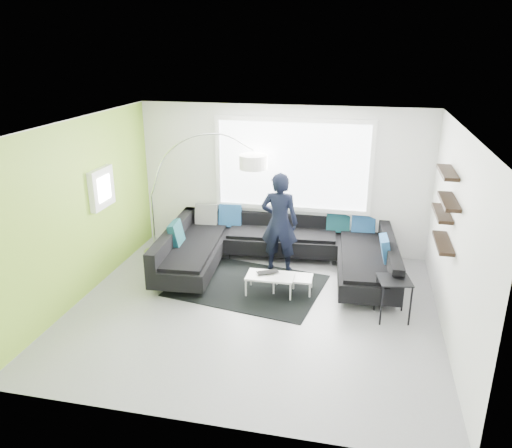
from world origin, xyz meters
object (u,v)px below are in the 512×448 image
at_px(arc_lamp, 151,195).
at_px(person, 279,223).
at_px(laptop, 269,274).
at_px(sectional_sofa, 278,252).
at_px(coffee_table, 282,283).
at_px(side_table, 393,299).

height_order(arc_lamp, person, arc_lamp).
bearing_deg(laptop, person, 59.60).
bearing_deg(sectional_sofa, person, 83.62).
xyz_separation_m(sectional_sofa, laptop, (-0.01, -0.80, -0.04)).
relative_size(sectional_sofa, arc_lamp, 1.76).
bearing_deg(arc_lamp, coffee_table, -25.82).
bearing_deg(laptop, sectional_sofa, 59.80).
bearing_deg(arc_lamp, person, -8.93).
relative_size(arc_lamp, side_table, 3.74).
xyz_separation_m(coffee_table, person, (-0.19, 0.86, 0.74)).
relative_size(arc_lamp, laptop, 5.55).
relative_size(coffee_table, laptop, 2.31).
bearing_deg(arc_lamp, laptop, -28.39).
distance_m(arc_lamp, side_table, 4.72).
height_order(sectional_sofa, side_table, sectional_sofa).
bearing_deg(person, laptop, 90.51).
bearing_deg(person, sectional_sofa, 89.07).
xyz_separation_m(coffee_table, laptop, (-0.21, -0.05, 0.17)).
height_order(side_table, laptop, side_table).
bearing_deg(coffee_table, sectional_sofa, 103.82).
bearing_deg(person, arc_lamp, -3.95).
distance_m(coffee_table, arc_lamp, 3.05).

